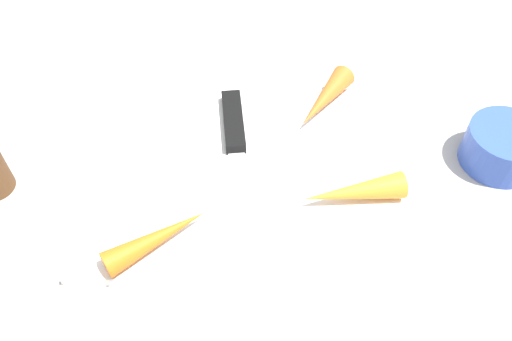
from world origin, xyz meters
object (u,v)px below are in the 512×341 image
at_px(carrot_shortest, 321,99).
at_px(carrot_longest, 153,238).
at_px(carrot_medium, 349,192).
at_px(cutting_board, 256,174).
at_px(small_bowl, 499,147).
at_px(knife, 231,130).

bearing_deg(carrot_shortest, carrot_longest, -8.92).
xyz_separation_m(carrot_medium, carrot_shortest, (-0.02, 0.14, -0.00)).
xyz_separation_m(carrot_longest, carrot_shortest, (0.17, 0.19, 0.00)).
bearing_deg(cutting_board, small_bowl, 5.96).
relative_size(carrot_medium, carrot_shortest, 1.05).
bearing_deg(carrot_medium, knife, -48.46).
bearing_deg(cutting_board, carrot_medium, -22.68).
relative_size(carrot_longest, carrot_shortest, 1.05).
relative_size(cutting_board, carrot_shortest, 3.63).
bearing_deg(knife, carrot_longest, -30.19).
height_order(carrot_shortest, small_bowl, small_bowl).
height_order(cutting_board, carrot_shortest, carrot_shortest).
bearing_deg(carrot_longest, cutting_board, 9.68).
relative_size(knife, carrot_shortest, 2.03).
bearing_deg(small_bowl, carrot_longest, -161.28).
relative_size(carrot_shortest, small_bowl, 1.21).
bearing_deg(carrot_shortest, carrot_medium, 40.18).
xyz_separation_m(knife, carrot_medium, (0.12, -0.09, 0.01)).
bearing_deg(carrot_shortest, cutting_board, -4.69).
height_order(knife, carrot_longest, carrot_longest).
bearing_deg(cutting_board, knife, 118.04).
distance_m(carrot_medium, carrot_shortest, 0.14).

